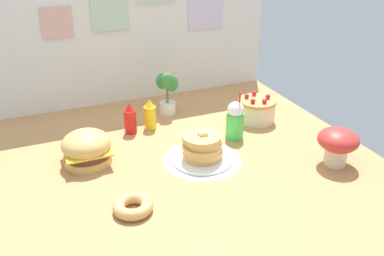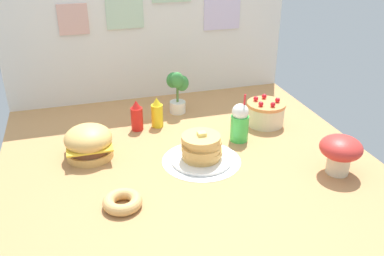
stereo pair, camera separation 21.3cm
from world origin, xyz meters
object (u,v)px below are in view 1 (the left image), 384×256
Objects in this scene: pancake_stack at (202,149)px; layer_cake at (257,110)px; donut_pink_glaze at (133,206)px; mustard_bottle at (150,115)px; mushroom_stool at (338,143)px; burger at (87,148)px; potted_plant at (167,91)px; ketchup_bottle at (130,119)px; cream_soda_cup at (235,120)px.

pancake_stack is 1.36× the size of layer_cake.
pancake_stack is 1.83× the size of donut_pink_glaze.
mustard_bottle is 106.27cm from mushroom_stool.
pancake_stack is 1.70× the size of mustard_bottle.
burger is 1.33× the size of mustard_bottle.
mushroom_stool reaches higher than mustard_bottle.
mustard_bottle is 0.66× the size of potted_plant.
pancake_stack is at bearing 154.15° from mushroom_stool.
burger reaches higher than donut_pink_glaze.
layer_cake is 1.25× the size of ketchup_bottle.
potted_plant is (-23.52, 46.84, 4.24)cm from cream_soda_cup.
mushroom_stool is (74.17, -76.03, 3.47)cm from mustard_bottle.
potted_plant is (-46.80, 31.76, 7.97)cm from layer_cake.
mushroom_stool is at bearing -45.71° from mustard_bottle.
potted_plant reaches higher than layer_cake.
mustard_bottle is at bearing 66.92° from donut_pink_glaze.
donut_pink_glaze is 0.85× the size of mushroom_stool.
mustard_bottle is (-13.24, 46.51, 1.81)cm from pancake_stack.
ketchup_bottle is (-76.20, 14.34, 1.42)cm from layer_cake.
layer_cake is 1.34× the size of donut_pink_glaze.
pancake_stack is (55.07, -20.82, -1.65)cm from burger.
mushroom_stool is at bearing -40.92° from ketchup_bottle.
burger is at bearing 156.54° from mushroom_stool.
mushroom_stool is at bearing -1.19° from donut_pink_glaze.
pancake_stack is 31.95cm from cream_soda_cup.
ketchup_bottle is at bearing 39.94° from burger.
ketchup_bottle is 0.91× the size of mushroom_stool.
pancake_stack is at bearing 31.44° from donut_pink_glaze.
cream_soda_cup is 56.65cm from mushroom_stool.
donut_pink_glaze is at bearing -113.08° from mustard_bottle.
ketchup_bottle is 0.66× the size of potted_plant.
burger is 0.88× the size of cream_soda_cup.
pancake_stack is 1.55× the size of mushroom_stool.
cream_soda_cup is (82.38, -4.76, 2.48)cm from burger.
potted_plant reaches higher than donut_pink_glaze.
ketchup_bottle is (29.46, 24.67, 0.16)cm from burger.
cream_soda_cup is at bearing -147.06° from layer_cake.
layer_cake reaches higher than pancake_stack.
ketchup_bottle is 12.41cm from mustard_bottle.
mustard_bottle is 0.67× the size of cream_soda_cup.
ketchup_bottle is 1.00× the size of mustard_bottle.
donut_pink_glaze is 0.61× the size of potted_plant.
cream_soda_cup is 0.98× the size of potted_plant.
ketchup_bottle is 0.67× the size of cream_soda_cup.
ketchup_bottle is 60.60cm from cream_soda_cup.
cream_soda_cup reaches higher than mustard_bottle.
mustard_bottle is at bearing 143.10° from cream_soda_cup.
burger is at bearing 159.29° from pancake_stack.
mustard_bottle reaches higher than donut_pink_glaze.
ketchup_bottle reaches higher than layer_cake.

